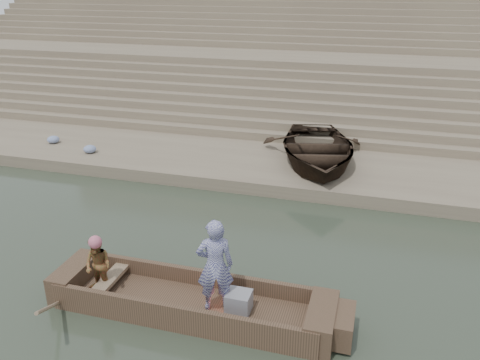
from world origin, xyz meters
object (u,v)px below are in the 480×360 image
at_px(standing_man, 215,266).
at_px(rowing_man, 98,266).
at_px(main_rowboat, 190,306).
at_px(beached_rowboat, 317,149).
at_px(television, 238,302).

xyz_separation_m(standing_man, rowing_man, (-2.40, -0.12, -0.35)).
height_order(standing_man, rowing_man, standing_man).
relative_size(main_rowboat, beached_rowboat, 1.02).
relative_size(television, beached_rowboat, 0.09).
distance_m(television, beached_rowboat, 7.92).
bearing_deg(rowing_man, standing_man, 12.91).
xyz_separation_m(rowing_man, television, (2.83, 0.16, -0.39)).
xyz_separation_m(rowing_man, beached_rowboat, (3.18, 8.06, 0.10)).
xyz_separation_m(standing_man, television, (0.43, 0.04, -0.74)).
bearing_deg(television, main_rowboat, 180.00).
height_order(rowing_man, television, rowing_man).
bearing_deg(main_rowboat, standing_man, -4.33).
relative_size(main_rowboat, television, 10.87).
distance_m(rowing_man, television, 2.86).
xyz_separation_m(main_rowboat, television, (0.98, 0.00, 0.31)).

